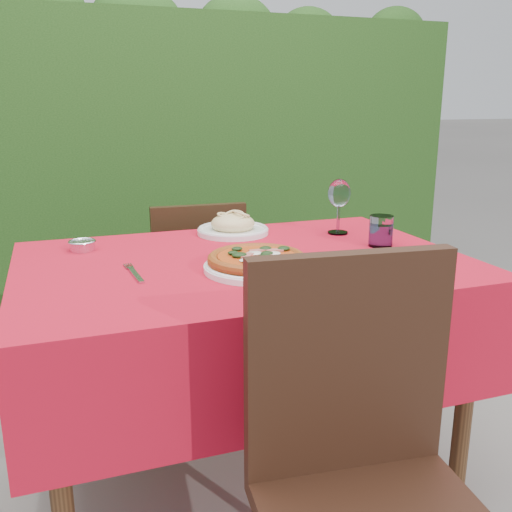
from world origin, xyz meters
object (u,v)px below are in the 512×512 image
object	(u,v)px
wine_glass	(339,196)
steel_ramekin	(82,246)
water_glass	(381,232)
chair_far	(196,285)
chair_near	(365,467)
pizza_plate	(257,262)
pasta_plate	(233,227)
fork	(136,275)

from	to	relation	value
wine_glass	steel_ramekin	size ratio (longest dim) A/B	2.50
water_glass	steel_ramekin	distance (m)	0.92
chair_far	wine_glass	distance (m)	0.73
chair_near	wine_glass	distance (m)	1.04
chair_far	pizza_plate	world-z (taller)	chair_far
chair_near	pasta_plate	world-z (taller)	chair_near
water_glass	wine_glass	distance (m)	0.22
wine_glass	fork	size ratio (longest dim) A/B	0.96
pasta_plate	water_glass	xyz separation A→B (m)	(0.38, -0.32, 0.02)
chair_near	pizza_plate	world-z (taller)	chair_near
water_glass	pizza_plate	bearing A→B (deg)	-165.15
pizza_plate	wine_glass	world-z (taller)	wine_glass
water_glass	fork	distance (m)	0.77
steel_ramekin	pasta_plate	bearing A→B (deg)	7.26
pizza_plate	steel_ramekin	distance (m)	0.57
pizza_plate	water_glass	size ratio (longest dim) A/B	3.50
chair_near	fork	world-z (taller)	chair_near
chair_far	pasta_plate	world-z (taller)	pasta_plate
water_glass	wine_glass	world-z (taller)	wine_glass
wine_glass	steel_ramekin	world-z (taller)	wine_glass
fork	steel_ramekin	xyz separation A→B (m)	(-0.11, 0.32, 0.01)
chair_near	wine_glass	bearing A→B (deg)	72.00
steel_ramekin	wine_glass	bearing A→B (deg)	-3.72
pasta_plate	steel_ramekin	world-z (taller)	pasta_plate
chair_near	chair_far	size ratio (longest dim) A/B	1.13
steel_ramekin	chair_far	bearing A→B (deg)	42.29
chair_far	wine_glass	world-z (taller)	wine_glass
wine_glass	steel_ramekin	distance (m)	0.85
water_glass	wine_glass	xyz separation A→B (m)	(-0.04, 0.20, 0.09)
wine_glass	chair_far	bearing A→B (deg)	130.43
chair_far	wine_glass	xyz separation A→B (m)	(0.39, -0.46, 0.42)
pasta_plate	fork	distance (m)	0.54
pizza_plate	water_glass	bearing A→B (deg)	14.85
chair_near	steel_ramekin	world-z (taller)	chair_near
chair_near	fork	xyz separation A→B (m)	(-0.33, 0.63, 0.23)
pizza_plate	pasta_plate	xyz separation A→B (m)	(0.07, 0.44, 0.00)
fork	steel_ramekin	distance (m)	0.34
water_glass	chair_near	bearing A→B (deg)	-122.42
chair_near	pasta_plate	xyz separation A→B (m)	(0.06, 1.01, 0.25)
pasta_plate	steel_ramekin	size ratio (longest dim) A/B	3.24
chair_far	pasta_plate	bearing A→B (deg)	101.41
pizza_plate	fork	size ratio (longest dim) A/B	1.74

